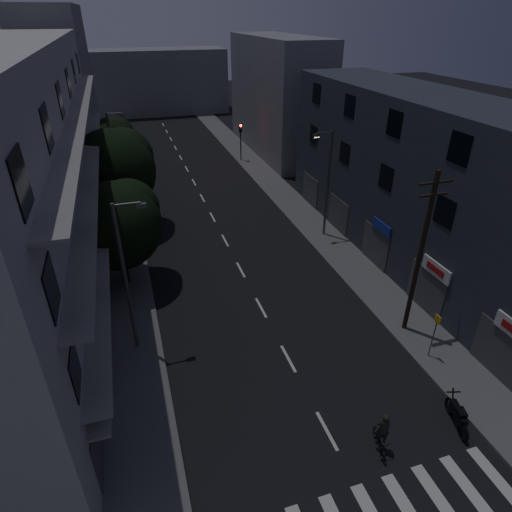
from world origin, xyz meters
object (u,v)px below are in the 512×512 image
motorcycle (457,416)px  cyclist (381,437)px  bus_stop_sign (435,329)px  utility_pole (420,253)px

motorcycle → cyclist: bearing=-163.2°
bus_stop_sign → motorcycle: bearing=-111.0°
utility_pole → bus_stop_sign: bearing=-93.3°
utility_pole → motorcycle: size_ratio=4.38×
motorcycle → cyclist: (-3.72, -0.05, 0.13)m
bus_stop_sign → utility_pole: bearing=86.7°
utility_pole → motorcycle: 7.62m
utility_pole → cyclist: (-5.30, -6.11, -4.20)m
bus_stop_sign → cyclist: 6.55m
bus_stop_sign → cyclist: bearing=-143.5°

